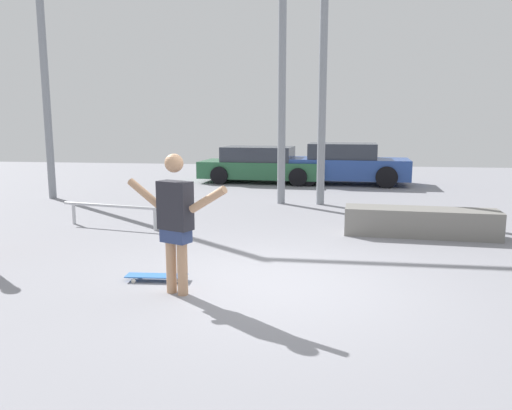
% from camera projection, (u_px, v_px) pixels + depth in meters
% --- Properties ---
extents(ground_plane, '(36.00, 36.00, 0.00)m').
position_uv_depth(ground_plane, '(273.00, 283.00, 6.55)').
color(ground_plane, gray).
extents(skateboarder, '(1.41, 0.67, 1.72)m').
position_uv_depth(skateboarder, '(175.00, 217.00, 6.00)').
color(skateboarder, tan).
rests_on(skateboarder, ground_plane).
extents(skateboard, '(0.83, 0.29, 0.08)m').
position_uv_depth(skateboard, '(156.00, 276.00, 6.64)').
color(skateboard, '#2D66B2').
rests_on(skateboard, ground_plane).
extents(grind_box, '(2.79, 0.88, 0.51)m').
position_uv_depth(grind_box, '(420.00, 222.00, 9.24)').
color(grind_box, slate).
rests_on(grind_box, ground_plane).
extents(grind_rail, '(2.30, 0.50, 0.46)m').
position_uv_depth(grind_rail, '(113.00, 210.00, 9.97)').
color(grind_rail, '#B7BABF').
rests_on(grind_rail, ground_plane).
extents(canopy_support_left, '(6.55, 0.20, 6.66)m').
position_uv_depth(canopy_support_left, '(158.00, 42.00, 12.70)').
color(canopy_support_left, gray).
rests_on(canopy_support_left, ground_plane).
extents(canopy_support_right, '(6.55, 0.20, 6.66)m').
position_uv_depth(canopy_support_right, '(460.00, 35.00, 11.67)').
color(canopy_support_right, gray).
rests_on(canopy_support_right, ground_plane).
extents(parked_car_green, '(4.42, 2.14, 1.24)m').
position_uv_depth(parked_car_green, '(262.00, 165.00, 17.38)').
color(parked_car_green, '#28603D').
rests_on(parked_car_green, ground_plane).
extents(parked_car_blue, '(4.16, 2.12, 1.38)m').
position_uv_depth(parked_car_blue, '(346.00, 164.00, 16.90)').
color(parked_car_blue, '#284793').
rests_on(parked_car_blue, ground_plane).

